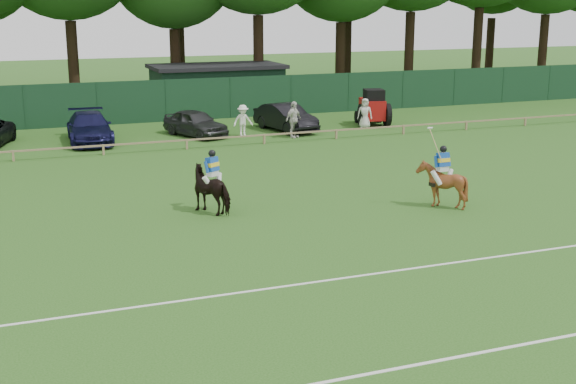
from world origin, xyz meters
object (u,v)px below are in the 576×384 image
horse_dark (213,189)px  spectator_left (243,121)px  spectator_right (365,113)px  utility_shed (217,88)px  estate_black (286,118)px  spectator_mid (294,120)px  tractor (373,108)px  sedan_navy (90,128)px  horse_chestnut (442,184)px  hatch_grey (195,123)px

horse_dark → spectator_left: bearing=-143.5°
spectator_right → utility_shed: size_ratio=0.20×
horse_dark → estate_black: size_ratio=0.42×
spectator_mid → tractor: (5.81, 2.25, 0.03)m
spectator_left → sedan_navy: bearing=171.1°
horse_chestnut → utility_shed: bearing=-88.8°
horse_dark → spectator_left: size_ratio=1.13×
horse_dark → sedan_navy: size_ratio=0.36×
sedan_navy → estate_black: size_ratio=1.16×
spectator_left → spectator_mid: size_ratio=0.87×
horse_chestnut → hatch_grey: (-4.43, 17.17, -0.10)m
horse_chestnut → tractor: 18.14m
horse_dark → spectator_mid: bearing=-154.0°
hatch_grey → utility_shed: 9.34m
spectator_left → estate_black: bearing=14.3°
spectator_mid → utility_shed: utility_shed is taller
spectator_left → utility_shed: utility_shed is taller
estate_black → spectator_mid: 2.26m
horse_chestnut → utility_shed: size_ratio=0.19×
spectator_mid → spectator_right: spectator_mid is taller
horse_chestnut → estate_black: 17.06m
horse_dark → utility_shed: bearing=-138.1°
utility_shed → sedan_navy: bearing=-137.5°
hatch_grey → estate_black: size_ratio=0.92×
horse_dark → spectator_right: 18.93m
spectator_left → utility_shed: (1.30, 9.44, 0.70)m
horse_chestnut → utility_shed: 25.74m
spectator_right → tractor: size_ratio=0.60×
sedan_navy → spectator_mid: (10.19, -2.48, 0.21)m
estate_black → spectator_left: size_ratio=2.69×
tractor → hatch_grey: bearing=-167.0°
hatch_grey → spectator_left: size_ratio=2.49×
estate_black → spectator_left: 2.85m
hatch_grey → tractor: bearing=-22.8°
horse_chestnut → spectator_mid: bearing=-91.5°
horse_dark → horse_chestnut: 7.98m
sedan_navy → spectator_right: (15.07, -1.09, 0.09)m
horse_chestnut → spectator_right: 17.02m
utility_shed → spectator_left: bearing=-97.8°
sedan_navy → tractor: size_ratio=1.85×
spectator_mid → utility_shed: (-1.03, 10.88, 0.58)m
estate_black → utility_shed: utility_shed is taller
hatch_grey → spectator_right: spectator_right is taller
sedan_navy → estate_black: bearing=1.5°
spectator_left → spectator_right: bearing=-1.8°
horse_dark → tractor: 20.20m
hatch_grey → spectator_left: spectator_left is taller
tractor → estate_black: bearing=-166.0°
estate_black → utility_shed: 8.83m
utility_shed → horse_chestnut: bearing=-88.3°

